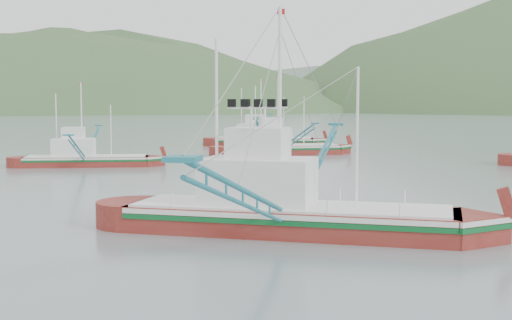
% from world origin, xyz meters
% --- Properties ---
extents(ground, '(1200.00, 1200.00, 0.00)m').
position_xyz_m(ground, '(0.00, 0.00, 0.00)').
color(ground, slate).
rests_on(ground, ground).
extents(main_boat, '(17.41, 30.82, 12.51)m').
position_xyz_m(main_boat, '(2.65, -0.66, 1.83)').
color(main_boat, maroon).
rests_on(main_boat, ground).
extents(bg_boat_far, '(14.83, 25.02, 10.62)m').
position_xyz_m(bg_boat_far, '(-4.47, 51.07, 2.14)').
color(bg_boat_far, maroon).
rests_on(bg_boat_far, ground).
extents(bg_boat_left, '(13.12, 22.50, 9.30)m').
position_xyz_m(bg_boat_left, '(-22.33, 32.37, 1.74)').
color(bg_boat_left, maroon).
rests_on(bg_boat_left, ground).
extents(bg_boat_extra, '(14.73, 26.20, 10.62)m').
position_xyz_m(bg_boat_extra, '(-9.30, 67.07, 1.46)').
color(bg_boat_extra, maroon).
rests_on(bg_boat_extra, ground).
extents(headland_left, '(448.00, 308.00, 210.00)m').
position_xyz_m(headland_left, '(-180.00, 360.00, 0.00)').
color(headland_left, '#37572D').
rests_on(headland_left, ground).
extents(ridge_distant, '(960.00, 400.00, 240.00)m').
position_xyz_m(ridge_distant, '(30.00, 560.00, 0.00)').
color(ridge_distant, slate).
rests_on(ridge_distant, ground).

